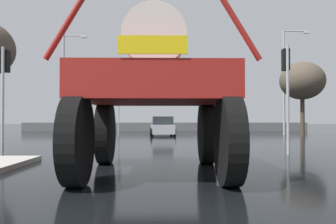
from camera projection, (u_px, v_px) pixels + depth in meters
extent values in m
plane|color=black|center=(164.00, 144.00, 18.95)|extent=(120.00, 120.00, 0.00)
cylinder|color=black|center=(105.00, 133.00, 10.70)|extent=(0.41, 1.89, 1.89)
cylinder|color=black|center=(207.00, 133.00, 10.75)|extent=(0.41, 1.89, 1.89)
cylinder|color=black|center=(77.00, 140.00, 7.08)|extent=(0.41, 1.89, 1.89)
cylinder|color=black|center=(229.00, 140.00, 7.13)|extent=(0.41, 1.89, 1.89)
cube|color=maroon|center=(155.00, 88.00, 8.94)|extent=(3.67, 4.36, 0.79)
cube|color=maroon|center=(155.00, 57.00, 9.40)|extent=(1.14, 1.26, 0.93)
cylinder|color=silver|center=(154.00, 38.00, 8.32)|extent=(1.50, 1.07, 1.49)
cylinder|color=maroon|center=(72.00, 16.00, 6.99)|extent=(1.16, 0.13, 1.83)
cylinder|color=maroon|center=(233.00, 17.00, 7.04)|extent=(1.18, 0.13, 1.83)
cube|color=yellow|center=(153.00, 45.00, 6.76)|extent=(1.37, 0.06, 0.36)
cube|color=#B7B7BF|center=(162.00, 129.00, 27.61)|extent=(2.00, 4.22, 0.70)
cube|color=#23282D|center=(162.00, 121.00, 27.47)|extent=(1.71, 2.21, 0.64)
cylinder|color=black|center=(151.00, 131.00, 28.88)|extent=(0.22, 0.61, 0.60)
cylinder|color=black|center=(171.00, 131.00, 29.02)|extent=(0.22, 0.61, 0.60)
cylinder|color=black|center=(152.00, 133.00, 26.19)|extent=(0.22, 0.61, 0.60)
cylinder|color=black|center=(175.00, 132.00, 26.32)|extent=(0.22, 0.61, 0.60)
cylinder|color=#A8AAAF|center=(3.00, 101.00, 13.11)|extent=(0.11, 0.11, 4.10)
cube|color=black|center=(6.00, 61.00, 13.36)|extent=(0.24, 0.32, 0.84)
sphere|color=red|center=(8.00, 55.00, 13.55)|extent=(0.17, 0.17, 0.17)
sphere|color=#3C2403|center=(8.00, 62.00, 13.55)|extent=(0.17, 0.17, 0.17)
sphere|color=black|center=(8.00, 69.00, 13.54)|extent=(0.17, 0.17, 0.17)
cylinder|color=#A8AAAF|center=(288.00, 100.00, 13.18)|extent=(0.11, 0.11, 4.17)
cube|color=black|center=(286.00, 60.00, 13.42)|extent=(0.24, 0.32, 0.84)
sphere|color=red|center=(284.00, 54.00, 13.61)|extent=(0.17, 0.17, 0.17)
sphere|color=#3C2403|center=(284.00, 61.00, 13.61)|extent=(0.17, 0.17, 0.17)
sphere|color=black|center=(284.00, 68.00, 13.60)|extent=(0.17, 0.17, 0.17)
cylinder|color=#A8AAAF|center=(119.00, 112.00, 27.38)|extent=(0.11, 0.11, 3.68)
cube|color=black|center=(119.00, 96.00, 27.62)|extent=(0.24, 0.32, 0.84)
sphere|color=red|center=(119.00, 93.00, 27.81)|extent=(0.17, 0.17, 0.17)
sphere|color=#3C2403|center=(119.00, 96.00, 27.81)|extent=(0.17, 0.17, 0.17)
sphere|color=black|center=(119.00, 99.00, 27.80)|extent=(0.17, 0.17, 0.17)
cylinder|color=#A8AAAF|center=(63.00, 84.00, 29.83)|extent=(0.18, 0.18, 8.65)
cylinder|color=#A8AAAF|center=(74.00, 36.00, 29.91)|extent=(1.75, 0.10, 0.10)
cube|color=silver|center=(84.00, 37.00, 29.91)|extent=(0.50, 0.24, 0.16)
cylinder|color=#A8AAAF|center=(284.00, 82.00, 28.92)|extent=(0.18, 0.18, 8.81)
cylinder|color=#A8AAAF|center=(295.00, 31.00, 29.00)|extent=(1.93, 0.10, 0.10)
cube|color=silver|center=(307.00, 32.00, 29.00)|extent=(0.50, 0.24, 0.16)
cylinder|color=#473828|center=(302.00, 116.00, 26.41)|extent=(0.32, 0.32, 3.06)
ellipsoid|color=brown|center=(302.00, 81.00, 26.46)|extent=(3.37, 3.37, 2.87)
cube|color=#59595B|center=(165.00, 127.00, 37.70)|extent=(31.00, 0.24, 0.90)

